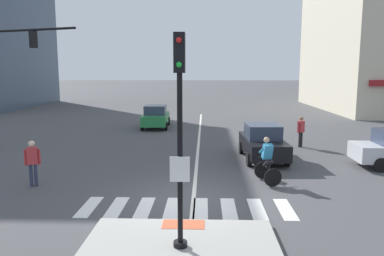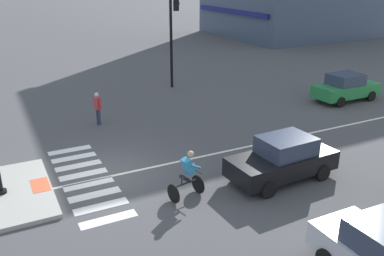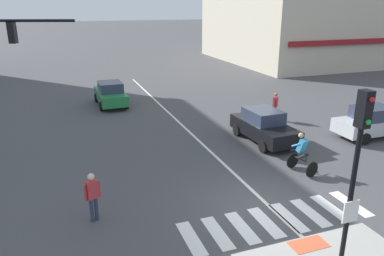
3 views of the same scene
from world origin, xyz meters
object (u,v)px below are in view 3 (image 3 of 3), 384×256
at_px(car_black_eastbound_mid, 264,126).
at_px(pedestrian_waiting_far_side, 275,104).
at_px(pedestrian_at_curb_left, 93,193).
at_px(car_silver_cross_right, 373,122).
at_px(signal_pole, 355,171).
at_px(car_green_westbound_distant, 111,94).
at_px(cyclist, 302,152).

relative_size(car_black_eastbound_mid, pedestrian_waiting_far_side, 2.50).
bearing_deg(pedestrian_at_curb_left, car_black_eastbound_mid, 27.18).
relative_size(car_black_eastbound_mid, car_silver_cross_right, 1.01).
distance_m(signal_pole, pedestrian_waiting_far_side, 13.73).
relative_size(signal_pole, pedestrian_waiting_far_side, 2.85).
height_order(car_green_westbound_distant, pedestrian_waiting_far_side, pedestrian_waiting_far_side).
bearing_deg(cyclist, car_silver_cross_right, 21.20).
relative_size(signal_pole, car_silver_cross_right, 1.16).
xyz_separation_m(cyclist, pedestrian_at_curb_left, (-8.44, -0.83, 0.11)).
distance_m(cyclist, pedestrian_waiting_far_side, 7.25).
height_order(car_green_westbound_distant, cyclist, cyclist).
relative_size(car_black_eastbound_mid, cyclist, 2.48).
distance_m(car_silver_cross_right, pedestrian_waiting_far_side, 5.37).
height_order(pedestrian_at_curb_left, pedestrian_waiting_far_side, same).
relative_size(car_green_westbound_distant, pedestrian_at_curb_left, 2.48).
relative_size(signal_pole, cyclist, 2.83).
bearing_deg(car_green_westbound_distant, car_silver_cross_right, -42.60).
height_order(car_black_eastbound_mid, pedestrian_waiting_far_side, pedestrian_waiting_far_side).
relative_size(pedestrian_at_curb_left, pedestrian_waiting_far_side, 1.00).
height_order(car_black_eastbound_mid, car_silver_cross_right, same).
bearing_deg(pedestrian_at_curb_left, signal_pole, -40.88).
bearing_deg(signal_pole, cyclist, 63.16).
xyz_separation_m(car_green_westbound_distant, pedestrian_waiting_far_side, (8.76, -6.76, 0.17)).
bearing_deg(pedestrian_waiting_far_side, cyclist, -113.39).
xyz_separation_m(signal_pole, car_silver_cross_right, (8.98, 8.03, -2.20)).
bearing_deg(pedestrian_waiting_far_side, car_silver_cross_right, -52.84).
height_order(signal_pole, car_green_westbound_distant, signal_pole).
xyz_separation_m(pedestrian_at_curb_left, pedestrian_waiting_far_side, (11.31, 7.48, 0.00)).
bearing_deg(car_green_westbound_distant, cyclist, -66.32).
distance_m(cyclist, pedestrian_at_curb_left, 8.48).
xyz_separation_m(car_silver_cross_right, car_green_westbound_distant, (-12.00, 11.04, 0.00)).
relative_size(cyclist, pedestrian_waiting_far_side, 1.01).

